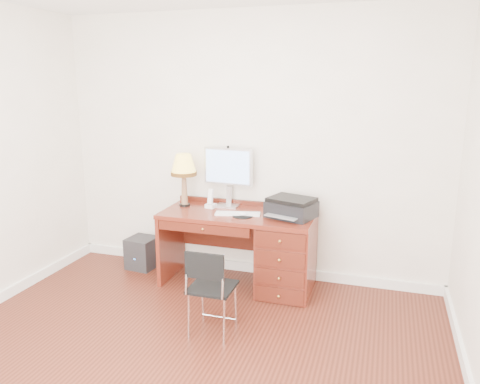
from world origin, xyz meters
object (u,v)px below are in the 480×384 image
(leg_lamp, at_px, (184,168))
(printer, at_px, (291,207))
(equipment_box, at_px, (142,253))
(desk, at_px, (269,249))
(phone, at_px, (211,202))
(chair, at_px, (210,283))
(monitor, at_px, (228,170))

(leg_lamp, bearing_deg, printer, -3.51)
(equipment_box, bearing_deg, desk, 2.24)
(phone, bearing_deg, chair, -61.07)
(leg_lamp, height_order, chair, leg_lamp)
(phone, height_order, chair, phone)
(chair, distance_m, equipment_box, 1.67)
(monitor, distance_m, phone, 0.37)
(chair, bearing_deg, equipment_box, 137.60)
(desk, distance_m, monitor, 0.90)
(printer, relative_size, chair, 0.68)
(chair, bearing_deg, phone, 110.00)
(desk, relative_size, equipment_box, 4.41)
(equipment_box, bearing_deg, monitor, 13.84)
(phone, bearing_deg, equipment_box, -171.51)
(leg_lamp, bearing_deg, phone, 1.54)
(phone, distance_m, chair, 1.23)
(printer, xyz_separation_m, phone, (-0.85, 0.08, -0.04))
(desk, height_order, leg_lamp, leg_lamp)
(leg_lamp, height_order, phone, leg_lamp)
(phone, bearing_deg, desk, 0.04)
(printer, relative_size, phone, 2.59)
(printer, height_order, chair, printer)
(phone, bearing_deg, printer, 3.31)
(monitor, height_order, leg_lamp, monitor)
(desk, xyz_separation_m, chair, (-0.23, -1.01, 0.04))
(printer, bearing_deg, chair, -95.49)
(monitor, bearing_deg, printer, -11.00)
(monitor, xyz_separation_m, leg_lamp, (-0.43, -0.14, 0.02))
(printer, bearing_deg, equipment_box, -164.90)
(desk, height_order, printer, printer)
(phone, xyz_separation_m, chair, (0.41, -1.10, -0.36))
(monitor, xyz_separation_m, printer, (0.71, -0.21, -0.29))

